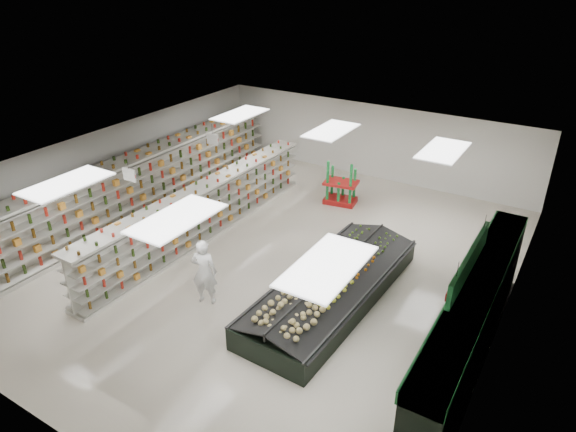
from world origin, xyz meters
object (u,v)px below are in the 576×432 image
Objects in this scene: gondola_center at (204,213)px; shopper_background at (251,182)px; gondola_left at (152,182)px; soda_endcap at (341,184)px; shopper_main at (204,272)px; produce_island at (333,286)px.

gondola_center is 2.95m from shopper_background.
shopper_background is (2.99, 2.20, -0.16)m from gondola_left.
soda_endcap is (5.94, 4.07, -0.27)m from gondola_left.
soda_endcap is at bearing -111.90° from shopper_main.
shopper_main is at bearing -49.27° from gondola_center.
shopper_background reaches higher than soda_endcap.
gondola_center is at bearing -147.89° from shopper_background.
shopper_background is (-2.59, 5.89, -0.08)m from shopper_main.
soda_endcap is (2.83, 4.82, -0.07)m from gondola_center.
gondola_left is at bearing 168.32° from produce_island.
soda_endcap is 0.90× the size of shopper_background.
shopper_background is (-5.57, 3.97, 0.45)m from produce_island.
gondola_center is 6.66× the size of soda_endcap.
shopper_main is at bearing -92.59° from soda_endcap.
produce_island is at bearing -65.85° from soda_endcap.
produce_island is at bearing -95.69° from shopper_background.
gondola_center is (3.11, -0.75, -0.20)m from gondola_left.
gondola_left is 6.70m from shopper_main.
gondola_left is 6.79× the size of shopper_main.
produce_island is 3.40× the size of shopper_main.
gondola_center is 5.51× the size of shopper_main.
gondola_left reaches higher than gondola_center.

